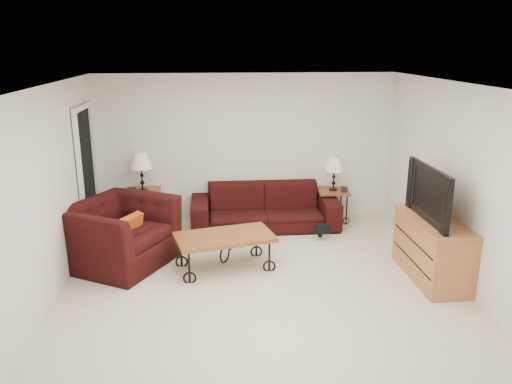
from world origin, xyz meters
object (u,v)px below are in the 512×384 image
at_px(sofa, 265,207).
at_px(tv_stand, 433,249).
at_px(lamp_left, 142,172).
at_px(armchair, 120,234).
at_px(backpack, 321,224).
at_px(television, 437,193).
at_px(side_table_left, 144,209).
at_px(lamp_right, 334,174).
at_px(side_table_right, 333,206).
at_px(coffee_table, 225,252).

xyz_separation_m(sofa, tv_stand, (1.97, -2.10, 0.05)).
relative_size(lamp_left, armchair, 0.46).
relative_size(tv_stand, backpack, 2.94).
xyz_separation_m(lamp_left, television, (3.95, -2.28, 0.21)).
xyz_separation_m(side_table_left, lamp_right, (3.19, -0.00, 0.53)).
bearing_deg(lamp_right, sofa, -171.42).
bearing_deg(lamp_left, sofa, -5.14).
relative_size(sofa, lamp_left, 3.84).
distance_m(sofa, side_table_right, 1.21).
xyz_separation_m(sofa, television, (1.95, -2.10, 0.80)).
height_order(lamp_left, tv_stand, lamp_left).
bearing_deg(armchair, lamp_right, -36.91).
xyz_separation_m(sofa, side_table_left, (-2.00, 0.18, -0.04)).
bearing_deg(lamp_left, television, -30.06).
distance_m(sofa, coffee_table, 1.75).
relative_size(coffee_table, armchair, 0.95).
bearing_deg(coffee_table, side_table_left, 125.97).
distance_m(lamp_right, armchair, 3.66).
bearing_deg(tv_stand, armchair, 168.76).
height_order(side_table_left, backpack, side_table_left).
bearing_deg(sofa, lamp_right, 8.58).
bearing_deg(side_table_left, lamp_right, -0.00).
distance_m(side_table_right, backpack, 0.83).
bearing_deg(sofa, side_table_right, 8.58).
distance_m(armchair, television, 4.23).
relative_size(coffee_table, tv_stand, 0.97).
bearing_deg(television, coffee_table, -100.90).
distance_m(sofa, side_table_left, 2.01).
distance_m(television, backpack, 2.11).
xyz_separation_m(side_table_left, television, (3.95, -2.28, 0.84)).
height_order(sofa, lamp_left, lamp_left).
bearing_deg(television, side_table_right, -161.77).
xyz_separation_m(television, backpack, (-1.12, 1.54, -0.92)).
xyz_separation_m(lamp_left, lamp_right, (3.19, -0.00, -0.10)).
relative_size(side_table_right, backpack, 1.23).
bearing_deg(lamp_right, tv_stand, -71.31).
height_order(coffee_table, backpack, coffee_table).
relative_size(sofa, side_table_right, 4.32).
distance_m(sofa, lamp_right, 1.30).
bearing_deg(coffee_table, backpack, 33.66).
xyz_separation_m(side_table_left, backpack, (2.83, -0.75, -0.09)).
bearing_deg(side_table_left, lamp_left, 0.00).
xyz_separation_m(side_table_right, television, (0.75, -2.28, 0.87)).
bearing_deg(coffee_table, tv_stand, -10.82).
relative_size(television, backpack, 2.63).
height_order(side_table_left, lamp_right, lamp_right).
relative_size(lamp_left, television, 0.52).
xyz_separation_m(coffee_table, television, (2.66, -0.51, 0.91)).
xyz_separation_m(side_table_left, side_table_right, (3.19, -0.00, -0.03)).
distance_m(tv_stand, backpack, 1.92).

